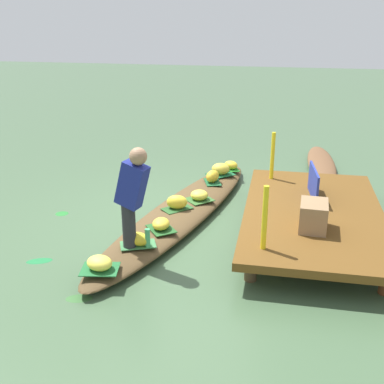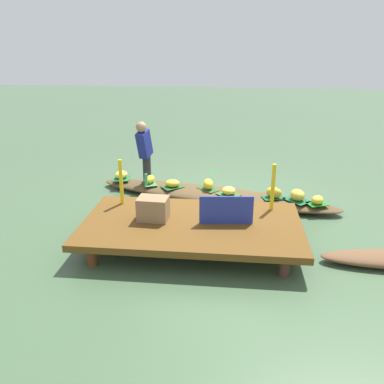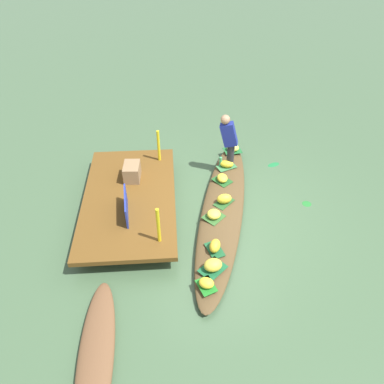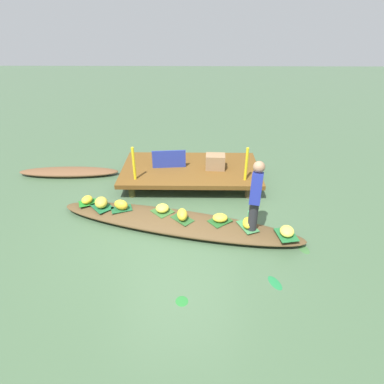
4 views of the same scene
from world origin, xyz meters
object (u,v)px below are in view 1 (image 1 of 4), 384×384
object	(u,v)px
water_bottle	(148,238)
vendor_boat	(181,212)
banana_bunch_1	(161,224)
produce_crate	(313,216)
banana_bunch_3	(221,169)
banana_bunch_4	(99,263)
banana_bunch_7	(138,239)
vendor_person	(132,193)
banana_bunch_0	(199,195)
banana_bunch_6	(212,176)
moored_boat	(321,164)
banana_bunch_5	(231,165)
market_banner	(313,183)
banana_bunch_2	(177,202)

from	to	relation	value
water_bottle	vendor_boat	bearing A→B (deg)	174.83
vendor_boat	water_bottle	bearing A→B (deg)	8.72
banana_bunch_1	produce_crate	xyz separation A→B (m)	(-0.00, 1.89, 0.27)
banana_bunch_1	water_bottle	distance (m)	0.53
banana_bunch_3	banana_bunch_4	size ratio (longest dim) A/B	1.06
banana_bunch_7	vendor_person	distance (m)	0.63
banana_bunch_1	banana_bunch_0	bearing A→B (deg)	164.34
banana_bunch_1	banana_bunch_6	distance (m)	1.94
vendor_boat	banana_bunch_3	world-z (taller)	banana_bunch_3
banana_bunch_0	banana_bunch_3	size ratio (longest dim) A/B	0.84
banana_bunch_3	produce_crate	world-z (taller)	produce_crate
vendor_boat	banana_bunch_0	bearing A→B (deg)	156.97
banana_bunch_6	water_bottle	bearing A→B (deg)	-9.60
banana_bunch_3	produce_crate	bearing A→B (deg)	31.72
moored_boat	banana_bunch_1	xyz separation A→B (m)	(3.61, -2.23, 0.18)
vendor_boat	banana_bunch_3	bearing A→B (deg)	-179.89
water_bottle	produce_crate	bearing A→B (deg)	105.34
banana_bunch_4	banana_bunch_5	xyz separation A→B (m)	(-3.76, 1.00, -0.00)
banana_bunch_3	market_banner	world-z (taller)	market_banner
banana_bunch_0	banana_bunch_6	size ratio (longest dim) A/B	0.92
banana_bunch_1	banana_bunch_5	size ratio (longest dim) A/B	1.13
banana_bunch_4	banana_bunch_6	xyz separation A→B (m)	(-3.03, 0.78, 0.02)
market_banner	produce_crate	size ratio (longest dim) A/B	1.76
water_bottle	produce_crate	xyz separation A→B (m)	(-0.53, 1.92, 0.22)
moored_boat	banana_bunch_5	distance (m)	1.91
vendor_boat	banana_bunch_1	xyz separation A→B (m)	(0.81, -0.09, 0.17)
banana_bunch_0	banana_bunch_2	bearing A→B (deg)	-32.50
banana_bunch_2	produce_crate	world-z (taller)	produce_crate
banana_bunch_1	produce_crate	size ratio (longest dim) A/B	0.63
banana_bunch_6	banana_bunch_5	bearing A→B (deg)	163.40
produce_crate	market_banner	bearing A→B (deg)	177.74
banana_bunch_0	produce_crate	world-z (taller)	produce_crate
vendor_boat	produce_crate	distance (m)	2.02
moored_boat	banana_bunch_1	bearing A→B (deg)	-32.96
banana_bunch_1	banana_bunch_4	world-z (taller)	banana_bunch_4
vendor_boat	banana_bunch_5	world-z (taller)	banana_bunch_5
banana_bunch_3	banana_bunch_6	distance (m)	0.42
banana_bunch_1	banana_bunch_2	size ratio (longest dim) A/B	0.94
market_banner	produce_crate	world-z (taller)	market_banner
banana_bunch_7	banana_bunch_2	bearing A→B (deg)	169.64
vendor_boat	banana_bunch_7	world-z (taller)	banana_bunch_7
banana_bunch_6	banana_bunch_7	size ratio (longest dim) A/B	0.92
moored_boat	market_banner	bearing A→B (deg)	-7.98
moored_boat	banana_bunch_6	world-z (taller)	banana_bunch_6
banana_bunch_6	banana_bunch_0	bearing A→B (deg)	-5.27
banana_bunch_2	banana_bunch_4	size ratio (longest dim) A/B	1.02
banana_bunch_5	market_banner	size ratio (longest dim) A/B	0.31
banana_bunch_2	water_bottle	size ratio (longest dim) A/B	1.23
vendor_boat	banana_bunch_4	distance (m)	2.00
banana_bunch_5	banana_bunch_3	bearing A→B (deg)	-23.27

